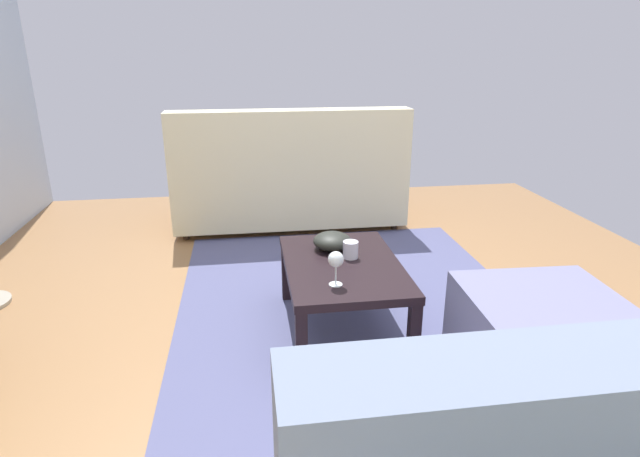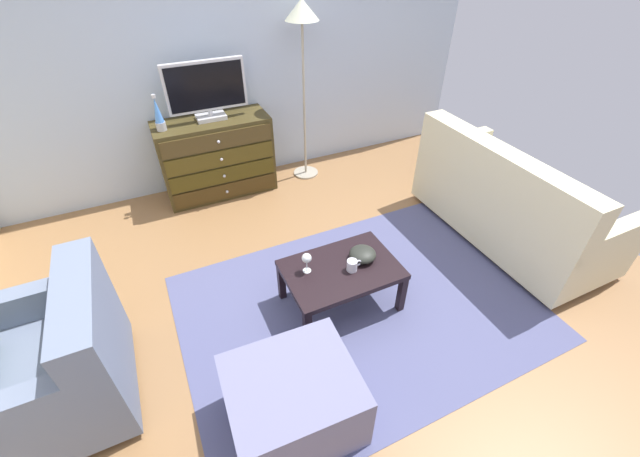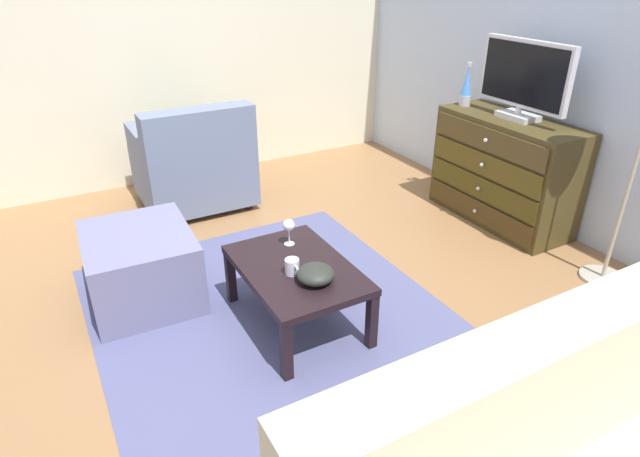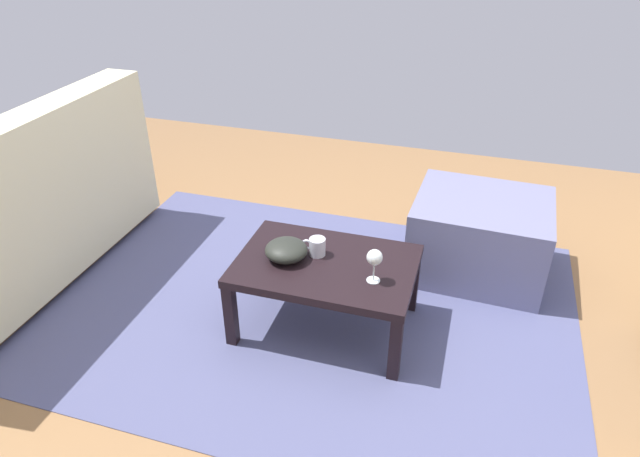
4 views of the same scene
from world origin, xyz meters
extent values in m
cube|color=olive|center=(0.00, 0.00, -0.03)|extent=(5.46, 4.87, 0.05)
cube|color=#50537A|center=(0.20, -0.20, 0.00)|extent=(2.60, 1.90, 0.01)
cube|color=black|center=(-0.29, 0.15, 0.16)|extent=(0.05, 0.05, 0.33)
cube|color=black|center=(0.47, 0.15, 0.16)|extent=(0.05, 0.05, 0.33)
cube|color=black|center=(-0.29, -0.34, 0.16)|extent=(0.05, 0.05, 0.33)
cube|color=black|center=(0.47, -0.34, 0.16)|extent=(0.05, 0.05, 0.33)
cube|color=black|center=(0.09, -0.09, 0.35)|extent=(0.82, 0.55, 0.04)
cylinder|color=silver|center=(-0.15, -0.02, 0.37)|extent=(0.06, 0.06, 0.00)
cylinder|color=silver|center=(-0.15, -0.02, 0.42)|extent=(0.01, 0.01, 0.09)
sphere|color=silver|center=(-0.15, -0.02, 0.49)|extent=(0.07, 0.07, 0.07)
cylinder|color=silver|center=(0.15, -0.14, 0.41)|extent=(0.08, 0.08, 0.08)
torus|color=silver|center=(0.20, -0.14, 0.42)|extent=(0.05, 0.01, 0.05)
ellipsoid|color=#272A24|center=(0.27, -0.07, 0.41)|extent=(0.20, 0.20, 0.09)
cylinder|color=#332319|center=(2.23, -0.78, 0.03)|extent=(0.05, 0.05, 0.05)
cylinder|color=#332319|center=(1.54, -0.78, 0.03)|extent=(0.05, 0.05, 0.05)
cube|color=beige|center=(1.56, 0.02, 0.69)|extent=(0.20, 1.76, 0.48)
cube|color=beige|center=(1.88, -0.80, 0.55)|extent=(0.81, 0.12, 0.20)
cube|color=slate|center=(-0.57, -0.79, 0.22)|extent=(0.73, 0.63, 0.43)
camera|label=1|loc=(-2.16, 0.35, 1.36)|focal=28.93mm
camera|label=2|loc=(-0.92, -1.88, 2.33)|focal=22.15mm
camera|label=3|loc=(2.27, -1.16, 1.86)|focal=29.65mm
camera|label=4|loc=(-0.50, 1.94, 1.82)|focal=31.50mm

